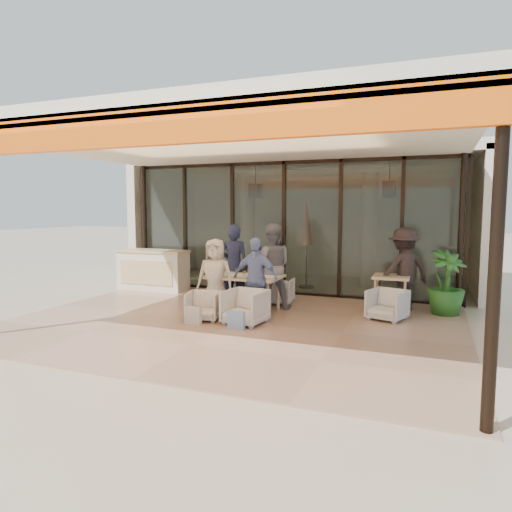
# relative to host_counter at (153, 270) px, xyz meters

# --- Properties ---
(ground) EXTENTS (70.00, 70.00, 0.00)m
(ground) POSITION_rel_host_counter_xyz_m (3.26, -2.30, -0.53)
(ground) COLOR #C6B293
(ground) RESTS_ON ground
(terrace_floor) EXTENTS (8.00, 6.00, 0.01)m
(terrace_floor) POSITION_rel_host_counter_xyz_m (3.26, -2.30, -0.53)
(terrace_floor) COLOR tan
(terrace_floor) RESTS_ON ground
(terrace_structure) EXTENTS (8.00, 6.00, 3.40)m
(terrace_structure) POSITION_rel_host_counter_xyz_m (3.26, -2.56, 2.72)
(terrace_structure) COLOR silver
(terrace_structure) RESTS_ON ground
(glass_storefront) EXTENTS (8.08, 0.10, 3.20)m
(glass_storefront) POSITION_rel_host_counter_xyz_m (3.26, 0.70, 1.07)
(glass_storefront) COLOR #9EADA3
(glass_storefront) RESTS_ON ground
(interior_block) EXTENTS (9.05, 3.62, 3.52)m
(interior_block) POSITION_rel_host_counter_xyz_m (3.27, 3.02, 1.70)
(interior_block) COLOR silver
(interior_block) RESTS_ON ground
(host_counter) EXTENTS (1.85, 0.65, 1.04)m
(host_counter) POSITION_rel_host_counter_xyz_m (0.00, 0.00, 0.00)
(host_counter) COLOR silver
(host_counter) RESTS_ON ground
(dining_table) EXTENTS (1.50, 0.90, 0.93)m
(dining_table) POSITION_rel_host_counter_xyz_m (3.07, -1.35, 0.15)
(dining_table) COLOR beige
(dining_table) RESTS_ON ground
(chair_far_left) EXTENTS (0.63, 0.60, 0.61)m
(chair_far_left) POSITION_rel_host_counter_xyz_m (2.66, -0.41, -0.23)
(chair_far_left) COLOR silver
(chair_far_left) RESTS_ON ground
(chair_far_right) EXTENTS (0.66, 0.63, 0.63)m
(chair_far_right) POSITION_rel_host_counter_xyz_m (3.50, -0.41, -0.22)
(chair_far_right) COLOR silver
(chair_far_right) RESTS_ON ground
(chair_near_left) EXTENTS (0.70, 0.68, 0.61)m
(chair_near_left) POSITION_rel_host_counter_xyz_m (2.66, -2.31, -0.23)
(chair_near_left) COLOR silver
(chair_near_left) RESTS_ON ground
(chair_near_right) EXTENTS (0.76, 0.72, 0.71)m
(chair_near_right) POSITION_rel_host_counter_xyz_m (3.50, -2.31, -0.18)
(chair_near_right) COLOR silver
(chair_near_right) RESTS_ON ground
(diner_navy) EXTENTS (0.70, 0.51, 1.75)m
(diner_navy) POSITION_rel_host_counter_xyz_m (2.66, -0.91, 0.34)
(diner_navy) COLOR #1B223C
(diner_navy) RESTS_ON ground
(diner_grey) EXTENTS (1.05, 0.93, 1.79)m
(diner_grey) POSITION_rel_host_counter_xyz_m (3.50, -0.91, 0.36)
(diner_grey) COLOR slate
(diner_grey) RESTS_ON ground
(diner_cream) EXTENTS (0.79, 0.57, 1.50)m
(diner_cream) POSITION_rel_host_counter_xyz_m (2.66, -1.81, 0.22)
(diner_cream) COLOR beige
(diner_cream) RESTS_ON ground
(diner_periwinkle) EXTENTS (0.94, 0.45, 1.55)m
(diner_periwinkle) POSITION_rel_host_counter_xyz_m (3.50, -1.81, 0.24)
(diner_periwinkle) COLOR #768DC6
(diner_periwinkle) RESTS_ON ground
(tote_bag_cream) EXTENTS (0.30, 0.10, 0.34)m
(tote_bag_cream) POSITION_rel_host_counter_xyz_m (2.66, -2.71, -0.36)
(tote_bag_cream) COLOR silver
(tote_bag_cream) RESTS_ON ground
(tote_bag_blue) EXTENTS (0.30, 0.10, 0.34)m
(tote_bag_blue) POSITION_rel_host_counter_xyz_m (3.50, -2.71, -0.36)
(tote_bag_blue) COLOR #99BFD8
(tote_bag_blue) RESTS_ON ground
(side_table) EXTENTS (0.70, 0.70, 0.74)m
(side_table) POSITION_rel_host_counter_xyz_m (5.85, -0.31, 0.11)
(side_table) COLOR beige
(side_table) RESTS_ON ground
(side_chair) EXTENTS (0.79, 0.76, 0.65)m
(side_chair) POSITION_rel_host_counter_xyz_m (5.85, -1.06, -0.21)
(side_chair) COLOR silver
(side_chair) RESTS_ON ground
(standing_woman) EXTENTS (1.26, 1.17, 1.70)m
(standing_woman) POSITION_rel_host_counter_xyz_m (6.07, -0.11, 0.32)
(standing_woman) COLOR black
(standing_woman) RESTS_ON ground
(potted_palm) EXTENTS (0.99, 0.99, 1.28)m
(potted_palm) POSITION_rel_host_counter_xyz_m (6.87, -0.21, 0.11)
(potted_palm) COLOR #1E5919
(potted_palm) RESTS_ON ground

